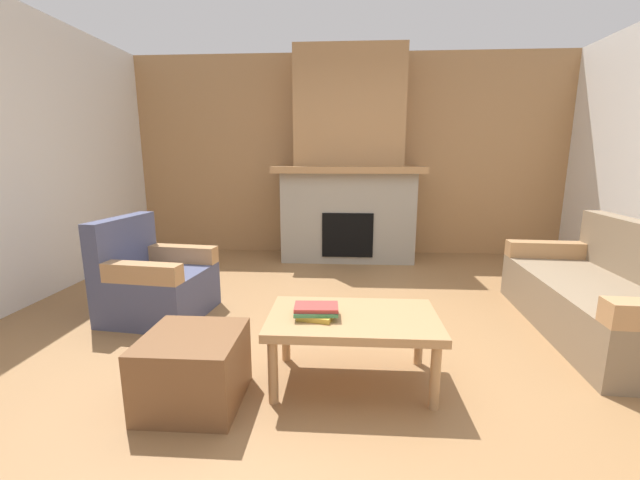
% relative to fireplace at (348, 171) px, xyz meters
% --- Properties ---
extents(ground, '(9.00, 9.00, 0.00)m').
position_rel_fireplace_xyz_m(ground, '(0.00, -2.62, -1.16)').
color(ground, olive).
extents(wall_back_wood_panel, '(6.00, 0.12, 2.70)m').
position_rel_fireplace_xyz_m(wall_back_wood_panel, '(0.00, 0.38, 0.19)').
color(wall_back_wood_panel, '#A87A4C').
rests_on(wall_back_wood_panel, ground).
extents(fireplace, '(1.90, 0.82, 2.70)m').
position_rel_fireplace_xyz_m(fireplace, '(0.00, 0.00, 0.00)').
color(fireplace, gray).
rests_on(fireplace, ground).
extents(couch, '(0.94, 1.84, 0.85)m').
position_rel_fireplace_xyz_m(couch, '(1.98, -2.29, -0.88)').
color(couch, '#847056').
rests_on(couch, ground).
extents(armchair, '(0.84, 0.84, 0.85)m').
position_rel_fireplace_xyz_m(armchair, '(-1.66, -2.16, -0.87)').
color(armchair, '#474C6B').
rests_on(armchair, ground).
extents(coffee_table, '(1.00, 0.60, 0.43)m').
position_rel_fireplace_xyz_m(coffee_table, '(0.02, -3.10, -0.79)').
color(coffee_table, tan).
rests_on(coffee_table, ground).
extents(ottoman, '(0.52, 0.52, 0.40)m').
position_rel_fireplace_xyz_m(ottoman, '(-0.86, -3.36, -0.96)').
color(ottoman, brown).
rests_on(ottoman, ground).
extents(book_stack_near_edge, '(0.27, 0.22, 0.07)m').
position_rel_fireplace_xyz_m(book_stack_near_edge, '(-0.19, -3.14, -0.69)').
color(book_stack_near_edge, gold).
rests_on(book_stack_near_edge, coffee_table).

